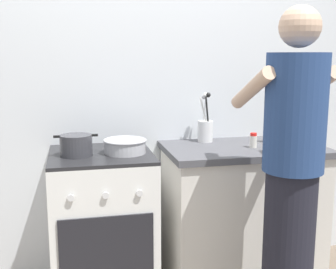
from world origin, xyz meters
name	(u,v)px	position (x,y,z in m)	size (l,w,h in m)	color
back_wall	(177,88)	(0.20, 0.50, 1.25)	(3.20, 0.10, 2.50)	silver
countertop	(242,213)	(0.55, 0.15, 0.45)	(1.00, 0.60, 0.90)	silver
stove_range	(103,225)	(-0.35, 0.15, 0.45)	(0.60, 0.62, 0.90)	white
pot	(76,145)	(-0.49, 0.11, 0.96)	(0.25, 0.18, 0.12)	#38383D
mixing_bowl	(125,145)	(-0.21, 0.11, 0.95)	(0.25, 0.25, 0.08)	#B7B7BC
utensil_crock	(205,128)	(0.35, 0.34, 0.99)	(0.10, 0.10, 0.33)	silver
spice_bottle	(253,141)	(0.59, 0.09, 0.95)	(0.04, 0.04, 0.09)	silver
oil_bottle	(277,127)	(0.80, 0.19, 1.01)	(0.06, 0.06, 0.25)	gold
person	(291,178)	(0.56, -0.46, 0.86)	(0.41, 0.50, 1.70)	black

